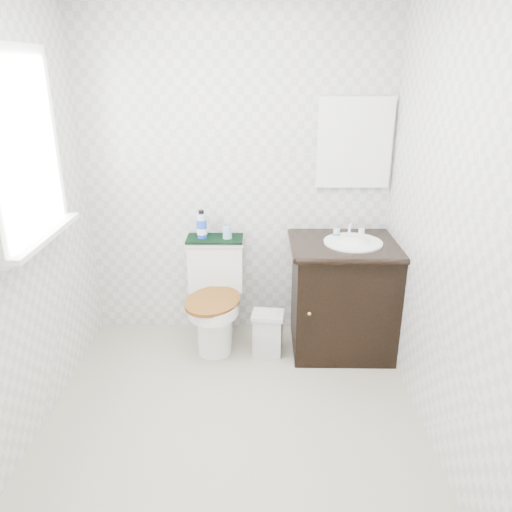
{
  "coord_description": "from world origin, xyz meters",
  "views": [
    {
      "loc": [
        0.15,
        -2.33,
        1.95
      ],
      "look_at": [
        0.13,
        0.75,
        0.77
      ],
      "focal_mm": 35.0,
      "sensor_mm": 36.0,
      "label": 1
    }
  ],
  "objects_px": {
    "trash_bin": "(268,333)",
    "mouthwash_bottle": "(202,225)",
    "cup": "(227,232)",
    "toilet": "(215,300)",
    "vanity": "(345,293)"
  },
  "relations": [
    {
      "from": "toilet",
      "to": "cup",
      "type": "xyz_separation_m",
      "value": [
        0.09,
        0.11,
        0.49
      ]
    },
    {
      "from": "vanity",
      "to": "toilet",
      "type": "bearing_deg",
      "value": 175.95
    },
    {
      "from": "trash_bin",
      "to": "mouthwash_bottle",
      "type": "bearing_deg",
      "value": 148.77
    },
    {
      "from": "toilet",
      "to": "cup",
      "type": "bearing_deg",
      "value": 49.52
    },
    {
      "from": "toilet",
      "to": "trash_bin",
      "type": "xyz_separation_m",
      "value": [
        0.38,
        -0.17,
        -0.18
      ]
    },
    {
      "from": "trash_bin",
      "to": "cup",
      "type": "xyz_separation_m",
      "value": [
        -0.29,
        0.28,
        0.67
      ]
    },
    {
      "from": "trash_bin",
      "to": "cup",
      "type": "bearing_deg",
      "value": 136.45
    },
    {
      "from": "vanity",
      "to": "cup",
      "type": "xyz_separation_m",
      "value": [
        -0.84,
        0.17,
        0.4
      ]
    },
    {
      "from": "cup",
      "to": "trash_bin",
      "type": "bearing_deg",
      "value": -43.55
    },
    {
      "from": "mouthwash_bottle",
      "to": "trash_bin",
      "type": "bearing_deg",
      "value": -31.23
    },
    {
      "from": "toilet",
      "to": "cup",
      "type": "height_order",
      "value": "cup"
    },
    {
      "from": "vanity",
      "to": "trash_bin",
      "type": "height_order",
      "value": "vanity"
    },
    {
      "from": "cup",
      "to": "vanity",
      "type": "bearing_deg",
      "value": -11.72
    },
    {
      "from": "toilet",
      "to": "cup",
      "type": "relative_size",
      "value": 8.93
    },
    {
      "from": "trash_bin",
      "to": "cup",
      "type": "height_order",
      "value": "cup"
    }
  ]
}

